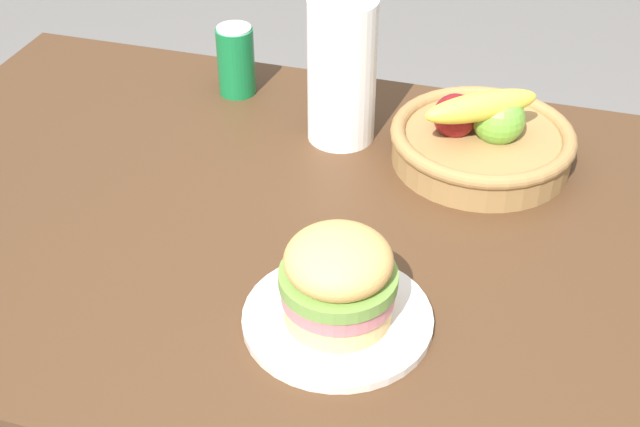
% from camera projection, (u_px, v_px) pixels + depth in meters
% --- Properties ---
extents(dining_table, '(1.40, 0.90, 0.75)m').
position_uv_depth(dining_table, '(304.00, 272.00, 1.32)').
color(dining_table, '#4C301C').
rests_on(dining_table, ground_plane).
extents(plate, '(0.24, 0.24, 0.01)m').
position_uv_depth(plate, '(338.00, 318.00, 1.08)').
color(plate, silver).
rests_on(plate, dining_table).
extents(sandwich, '(0.15, 0.15, 0.12)m').
position_uv_depth(sandwich, '(338.00, 278.00, 1.04)').
color(sandwich, '#E5BC75').
rests_on(sandwich, plate).
extents(soda_can, '(0.07, 0.07, 0.13)m').
position_uv_depth(soda_can, '(236.00, 60.00, 1.52)').
color(soda_can, '#147238').
rests_on(soda_can, dining_table).
extents(fruit_basket, '(0.29, 0.29, 0.13)m').
position_uv_depth(fruit_basket, '(482.00, 138.00, 1.35)').
color(fruit_basket, '#9E7542').
rests_on(fruit_basket, dining_table).
extents(paper_towel_roll, '(0.11, 0.11, 0.24)m').
position_uv_depth(paper_towel_roll, '(342.00, 71.00, 1.37)').
color(paper_towel_roll, white).
rests_on(paper_towel_roll, dining_table).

